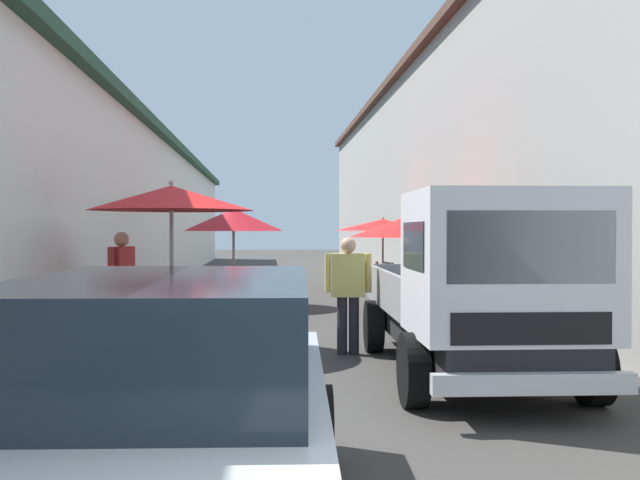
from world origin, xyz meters
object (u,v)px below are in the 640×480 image
object	(u,v)px
fruit_stall_far_left	(382,233)
vendor_in_shade	(122,278)
fruit_stall_near_left	(235,231)
hatchback_car	(161,415)
plastic_stool	(425,302)
parked_scooter	(395,304)
fruit_stall_far_right	(168,223)
fruit_stall_mid_lane	(413,234)
delivery_truck	(484,292)
vendor_by_crates	(348,287)

from	to	relation	value
fruit_stall_far_left	vendor_in_shade	distance (m)	10.50
fruit_stall_near_left	hatchback_car	size ratio (longest dim) A/B	0.56
vendor_in_shade	plastic_stool	bearing A→B (deg)	-65.82
vendor_in_shade	plastic_stool	xyz separation A→B (m)	(2.34, -5.22, -0.65)
parked_scooter	fruit_stall_far_left	bearing A→B (deg)	-7.68
fruit_stall_near_left	fruit_stall_far_right	size ratio (longest dim) A/B	0.94
fruit_stall_mid_lane	hatchback_car	xyz separation A→B (m)	(-10.63, 3.57, -0.89)
delivery_truck	parked_scooter	xyz separation A→B (m)	(4.51, 0.12, -0.59)
plastic_stool	fruit_stall_far_left	bearing A→B (deg)	-2.12
hatchback_car	delivery_truck	distance (m)	4.58
vendor_by_crates	fruit_stall_mid_lane	bearing A→B (deg)	-21.70
fruit_stall_near_left	fruit_stall_far_right	bearing A→B (deg)	173.27
fruit_stall_near_left	fruit_stall_far_left	distance (m)	5.74
fruit_stall_near_left	fruit_stall_mid_lane	size ratio (longest dim) A/B	0.84
delivery_truck	vendor_by_crates	distance (m)	2.54
parked_scooter	hatchback_car	bearing A→B (deg)	161.37
fruit_stall_far_right	vendor_in_shade	world-z (taller)	fruit_stall_far_right
fruit_stall_near_left	fruit_stall_far_right	world-z (taller)	fruit_stall_far_right
vendor_in_shade	fruit_stall_far_right	bearing A→B (deg)	-137.42
delivery_truck	vendor_in_shade	xyz separation A→B (m)	(3.59, 4.50, -0.07)
fruit_stall_far_left	parked_scooter	xyz separation A→B (m)	(-8.03, 1.08, -1.15)
fruit_stall_near_left	plastic_stool	xyz separation A→B (m)	(-2.45, -3.72, -1.35)
fruit_stall_far_left	plastic_stool	bearing A→B (deg)	177.88
parked_scooter	fruit_stall_mid_lane	bearing A→B (deg)	-18.38
hatchback_car	plastic_stool	world-z (taller)	hatchback_car
hatchback_car	parked_scooter	size ratio (longest dim) A/B	2.36
fruit_stall_mid_lane	delivery_truck	world-z (taller)	fruit_stall_mid_lane
fruit_stall_far_left	hatchback_car	size ratio (longest dim) A/B	0.69
fruit_stall_far_right	vendor_in_shade	xyz separation A→B (m)	(0.90, 0.82, -0.83)
fruit_stall_far_right	plastic_stool	world-z (taller)	fruit_stall_far_right
parked_scooter	vendor_in_shade	bearing A→B (deg)	101.78
fruit_stall_far_right	vendor_in_shade	bearing A→B (deg)	42.58
fruit_stall_far_left	vendor_by_crates	distance (m)	10.53
vendor_by_crates	vendor_in_shade	size ratio (longest dim) A/B	0.95
vendor_in_shade	plastic_stool	size ratio (longest dim) A/B	3.85
fruit_stall_mid_lane	vendor_by_crates	xyz separation A→B (m)	(-4.81, 1.91, -0.71)
fruit_stall_far_right	delivery_truck	world-z (taller)	fruit_stall_far_right
delivery_truck	parked_scooter	distance (m)	4.55
vendor_by_crates	parked_scooter	xyz separation A→B (m)	(2.26, -1.07, -0.47)
vendor_in_shade	delivery_truck	bearing A→B (deg)	-128.63
vendor_in_shade	plastic_stool	world-z (taller)	vendor_in_shade
vendor_by_crates	plastic_stool	xyz separation A→B (m)	(3.69, -1.91, -0.59)
fruit_stall_near_left	delivery_truck	world-z (taller)	fruit_stall_near_left
fruit_stall_far_right	vendor_by_crates	world-z (taller)	fruit_stall_far_right
fruit_stall_mid_lane	fruit_stall_far_right	bearing A→B (deg)	134.71
fruit_stall_far_left	plastic_stool	xyz separation A→B (m)	(-6.60, 0.24, -1.27)
vendor_by_crates	hatchback_car	bearing A→B (deg)	164.11
fruit_stall_near_left	delivery_truck	bearing A→B (deg)	-160.30
parked_scooter	plastic_stool	size ratio (longest dim) A/B	3.88
fruit_stall_mid_lane	parked_scooter	distance (m)	2.93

